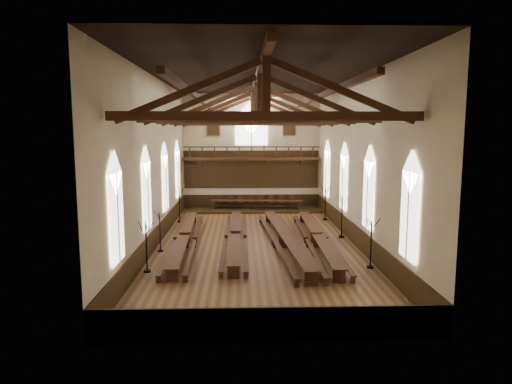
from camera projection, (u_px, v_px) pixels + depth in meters
ground at (257, 244)px, 27.75m from camera, size 26.00×26.00×0.00m
room_walls at (257, 137)px, 26.87m from camera, size 26.00×26.00×26.00m
wainscot_band at (257, 234)px, 27.67m from camera, size 12.00×26.00×1.20m
side_windows at (257, 183)px, 27.24m from camera, size 11.85×19.80×4.50m
end_window at (251, 126)px, 39.54m from camera, size 2.80×0.12×3.80m
minstrels_gallery at (251, 164)px, 39.75m from camera, size 11.80×1.24×3.70m
portraits at (251, 127)px, 39.56m from camera, size 7.75×0.09×1.45m
roof_trusses at (257, 107)px, 26.63m from camera, size 11.70×25.70×2.80m
refectory_row_a at (184, 237)px, 27.34m from camera, size 1.71×14.20×0.72m
refectory_row_b at (235, 235)px, 27.81m from camera, size 1.45×13.99×0.71m
refectory_row_c at (285, 237)px, 27.09m from camera, size 2.10×14.89×0.79m
refectory_row_d at (317, 236)px, 27.36m from camera, size 1.67×14.41×0.75m
dais at (257, 210)px, 39.04m from camera, size 11.40×2.85×0.19m
high_table at (257, 202)px, 38.94m from camera, size 7.91×1.40×0.74m
high_chairs at (256, 201)px, 39.71m from camera, size 6.81×0.52×1.06m
candelabrum_left_near at (147, 257)px, 22.18m from camera, size 0.76×0.74×2.54m
candelabrum_left_mid at (160, 239)px, 25.93m from camera, size 0.72×0.67×2.37m
candelabrum_left_far at (180, 212)px, 34.22m from camera, size 0.80×0.77×2.66m
candelabrum_right_near at (371, 253)px, 22.84m from camera, size 0.69×0.78×2.55m
candelabrum_right_mid at (342, 225)px, 29.37m from camera, size 0.83×0.79×2.76m
candelabrum_right_far at (325, 210)px, 35.08m from camera, size 0.79×0.76×2.64m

